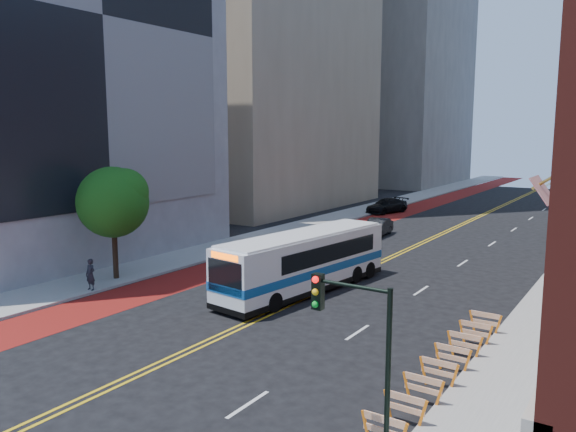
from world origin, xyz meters
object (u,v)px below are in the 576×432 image
at_px(transit_bus, 306,261).
at_px(traffic_signal, 356,338).
at_px(car_c, 387,206).
at_px(street_tree, 114,199).
at_px(car_a, 339,237).
at_px(car_b, 377,227).
at_px(pedestrian, 90,275).

bearing_deg(transit_bus, traffic_signal, -47.08).
bearing_deg(car_c, street_tree, -77.22).
bearing_deg(car_a, traffic_signal, -74.71).
relative_size(transit_bus, car_b, 2.73).
distance_m(car_a, pedestrian, 19.41).
distance_m(transit_bus, car_b, 18.11).
bearing_deg(traffic_signal, street_tree, 155.18).
relative_size(transit_bus, car_c, 2.26).
xyz_separation_m(car_b, car_c, (-4.96, 13.44, 0.05)).
xyz_separation_m(traffic_signal, pedestrian, (-19.81, 7.03, -2.70)).
bearing_deg(car_b, traffic_signal, -72.95).
relative_size(traffic_signal, car_a, 1.08).
bearing_deg(traffic_signal, car_b, 113.51).
bearing_deg(pedestrian, traffic_signal, -22.25).
distance_m(car_b, pedestrian, 25.32).
bearing_deg(traffic_signal, car_c, 112.56).
bearing_deg(street_tree, car_c, 86.87).
xyz_separation_m(traffic_signal, transit_bus, (-10.04, 13.91, -1.99)).
xyz_separation_m(transit_bus, car_c, (-8.67, 31.14, -0.94)).
bearing_deg(car_a, transit_bus, -84.07).
xyz_separation_m(traffic_signal, car_b, (-13.75, 31.61, -2.98)).
relative_size(street_tree, pedestrian, 3.83).
relative_size(street_tree, car_b, 1.49).
bearing_deg(car_c, transit_bus, -58.52).
bearing_deg(street_tree, car_b, 72.63).
relative_size(car_b, car_c, 0.83).
bearing_deg(pedestrian, car_a, 70.57).
relative_size(traffic_signal, pedestrian, 2.90).
xyz_separation_m(car_a, car_b, (0.48, 6.00, -0.06)).
distance_m(transit_bus, car_c, 32.34).
height_order(street_tree, car_c, street_tree).
bearing_deg(pedestrian, street_tree, 105.74).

